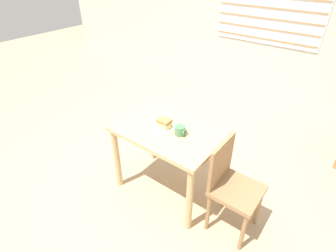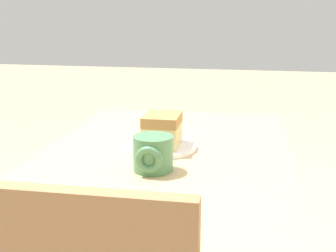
{
  "view_description": "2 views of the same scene",
  "coord_description": "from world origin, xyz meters",
  "px_view_note": "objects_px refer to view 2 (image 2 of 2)",
  "views": [
    {
      "loc": [
        1.34,
        -1.47,
        2.1
      ],
      "look_at": [
        0.11,
        0.14,
        0.77
      ],
      "focal_mm": 28.0,
      "sensor_mm": 36.0,
      "label": 1
    },
    {
      "loc": [
        1.29,
        0.33,
        1.14
      ],
      "look_at": [
        0.07,
        0.12,
        0.81
      ],
      "focal_mm": 50.0,
      "sensor_mm": 36.0,
      "label": 2
    }
  ],
  "objects_px": {
    "plate": "(160,147)",
    "cake_slice": "(162,130)",
    "dining_table_near": "(165,197)",
    "coffee_mug": "(153,154)"
  },
  "relations": [
    {
      "from": "dining_table_near",
      "to": "coffee_mug",
      "type": "distance_m",
      "value": 0.22
    },
    {
      "from": "cake_slice",
      "to": "coffee_mug",
      "type": "height_order",
      "value": "cake_slice"
    },
    {
      "from": "plate",
      "to": "cake_slice",
      "type": "height_order",
      "value": "cake_slice"
    },
    {
      "from": "dining_table_near",
      "to": "coffee_mug",
      "type": "height_order",
      "value": "coffee_mug"
    },
    {
      "from": "dining_table_near",
      "to": "coffee_mug",
      "type": "xyz_separation_m",
      "value": [
        0.14,
        -0.0,
        0.17
      ]
    },
    {
      "from": "plate",
      "to": "dining_table_near",
      "type": "bearing_deg",
      "value": 29.88
    },
    {
      "from": "coffee_mug",
      "to": "plate",
      "type": "bearing_deg",
      "value": -174.29
    },
    {
      "from": "dining_table_near",
      "to": "plate",
      "type": "relative_size",
      "value": 4.9
    },
    {
      "from": "plate",
      "to": "cake_slice",
      "type": "bearing_deg",
      "value": 71.4
    },
    {
      "from": "plate",
      "to": "cake_slice",
      "type": "relative_size",
      "value": 1.73
    }
  ]
}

